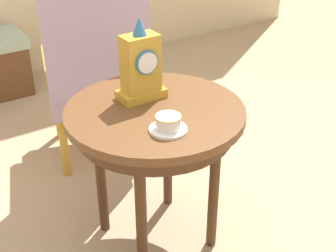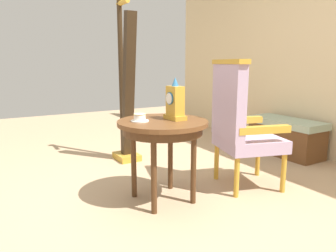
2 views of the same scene
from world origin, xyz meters
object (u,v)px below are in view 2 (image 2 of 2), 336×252
at_px(side_table, 163,130).
at_px(armchair, 240,123).
at_px(teacup_left, 140,118).
at_px(mantel_clock, 175,103).
at_px(window_bench, 286,137).
at_px(harp, 126,95).

height_order(side_table, armchair, armchair).
distance_m(teacup_left, armchair, 0.92).
height_order(side_table, mantel_clock, mantel_clock).
distance_m(mantel_clock, window_bench, 1.98).
distance_m(harp, window_bench, 2.00).
relative_size(side_table, window_bench, 0.78).
bearing_deg(harp, armchair, 23.43).
relative_size(teacup_left, harp, 0.08).
xyz_separation_m(side_table, harp, (-1.16, 0.19, 0.17)).
bearing_deg(armchair, window_bench, 111.62).
bearing_deg(mantel_clock, teacup_left, -101.26).
bearing_deg(window_bench, mantel_clock, -77.74).
height_order(mantel_clock, harp, harp).
xyz_separation_m(side_table, teacup_left, (-0.05, -0.17, 0.11)).
distance_m(mantel_clock, harp, 1.17).
relative_size(side_table, mantel_clock, 2.13).
xyz_separation_m(armchair, harp, (-1.25, -0.54, 0.16)).
relative_size(side_table, armchair, 0.63).
relative_size(mantel_clock, window_bench, 0.37).
height_order(side_table, harp, harp).
bearing_deg(teacup_left, side_table, 73.53).
xyz_separation_m(teacup_left, window_bench, (-0.35, 2.13, -0.47)).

